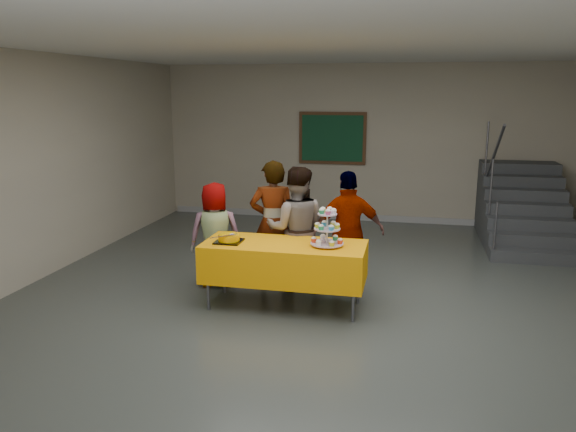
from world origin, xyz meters
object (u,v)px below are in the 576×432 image
schoolchild_d (349,232)px  noticeboard (332,138)px  staircase (521,211)px  schoolchild_b (273,223)px  bake_table (284,261)px  bear_cake (229,237)px  schoolchild_a (215,234)px  schoolchild_c (296,229)px  cupcake_stand (327,230)px

schoolchild_d → noticeboard: bearing=-95.3°
staircase → schoolchild_b: bearing=-138.8°
bake_table → bear_cake: 0.70m
bake_table → staircase: (3.25, 3.88, -0.07)m
staircase → schoolchild_d: bearing=-128.8°
schoolchild_b → schoolchild_d: schoolchild_b is taller
bear_cake → schoolchild_a: (-0.40, 0.63, -0.15)m
schoolchild_c → staircase: bearing=-142.7°
schoolchild_a → bake_table: bearing=134.1°
schoolchild_d → noticeboard: 4.20m
bake_table → schoolchild_d: size_ratio=1.22×
bake_table → cupcake_stand: bearing=-0.1°
bake_table → bear_cake: bearing=-172.2°
bake_table → bear_cake: size_ratio=5.25×
cupcake_stand → schoolchild_a: size_ratio=0.33×
schoolchild_a → schoolchild_b: 0.76m
schoolchild_b → schoolchild_c: size_ratio=1.03×
cupcake_stand → schoolchild_c: (-0.48, 0.62, -0.16)m
cupcake_stand → schoolchild_c: size_ratio=0.28×
schoolchild_c → staircase: staircase is taller
cupcake_stand → noticeboard: noticeboard is taller
schoolchild_c → schoolchild_d: size_ratio=1.03×
schoolchild_b → bake_table: bearing=98.7°
noticeboard → bear_cake: bearing=-96.1°
bear_cake → noticeboard: noticeboard is taller
schoolchild_a → staircase: staircase is taller
cupcake_stand → schoolchild_d: schoolchild_d is taller
bear_cake → schoolchild_c: (0.66, 0.70, -0.04)m
schoolchild_c → schoolchild_d: schoolchild_c is taller
cupcake_stand → schoolchild_b: (-0.82, 0.75, -0.14)m
schoolchild_a → schoolchild_d: bearing=166.0°
schoolchild_a → schoolchild_b: schoolchild_b is taller
bear_cake → noticeboard: bearing=83.9°
schoolchild_b → schoolchild_a: bearing=0.9°
bear_cake → bake_table: bearing=7.8°
staircase → bear_cake: bearing=-134.5°
bake_table → cupcake_stand: 0.64m
schoolchild_a → staircase: size_ratio=0.57×
bake_table → staircase: bearing=50.0°
schoolchild_a → schoolchild_c: 1.06m
staircase → schoolchild_a: bearing=-142.2°
bear_cake → schoolchild_b: size_ratio=0.22×
cupcake_stand → schoolchild_a: bearing=160.4°
bear_cake → schoolchild_b: (0.32, 0.83, -0.01)m
cupcake_stand → schoolchild_b: size_ratio=0.27×
cupcake_stand → bear_cake: (-1.14, -0.09, -0.13)m
cupcake_stand → schoolchild_c: bearing=128.2°
bear_cake → staircase: size_ratio=0.15×
schoolchild_d → schoolchild_b: bearing=-20.8°
schoolchild_c → schoolchild_d: (0.65, 0.05, -0.02)m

